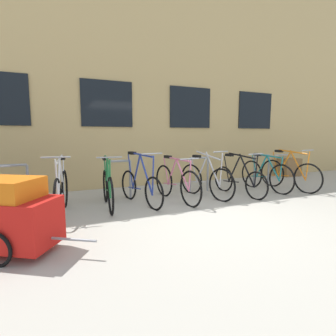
{
  "coord_description": "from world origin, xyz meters",
  "views": [
    {
      "loc": [
        -2.43,
        -3.61,
        1.4
      ],
      "look_at": [
        -0.19,
        1.6,
        0.68
      ],
      "focal_mm": 27.58,
      "sensor_mm": 36.0,
      "label": 1
    }
  ],
  "objects_px": {
    "bicycle_black": "(239,179)",
    "bicycle_pink": "(176,183)",
    "bicycle_white": "(61,192)",
    "bicycle_green": "(108,188)",
    "bicycle_silver": "(206,180)",
    "bicycle_blue": "(140,186)",
    "bicycle_orange": "(289,174)",
    "bike_trailer": "(14,215)",
    "planter_box": "(289,167)",
    "bicycle_teal": "(266,175)"
  },
  "relations": [
    {
      "from": "bicycle_silver",
      "to": "bicycle_black",
      "type": "xyz_separation_m",
      "value": [
        0.83,
        -0.12,
        -0.03
      ]
    },
    {
      "from": "bicycle_green",
      "to": "planter_box",
      "type": "xyz_separation_m",
      "value": [
        6.47,
        1.46,
        -0.08
      ]
    },
    {
      "from": "bicycle_green",
      "to": "bicycle_white",
      "type": "bearing_deg",
      "value": -172.32
    },
    {
      "from": "bicycle_blue",
      "to": "bicycle_pink",
      "type": "xyz_separation_m",
      "value": [
        0.78,
        -0.06,
        0.01
      ]
    },
    {
      "from": "bicycle_teal",
      "to": "bicycle_silver",
      "type": "bearing_deg",
      "value": -179.35
    },
    {
      "from": "bicycle_green",
      "to": "bicycle_black",
      "type": "height_order",
      "value": "bicycle_green"
    },
    {
      "from": "bicycle_white",
      "to": "bicycle_pink",
      "type": "bearing_deg",
      "value": 0.98
    },
    {
      "from": "bicycle_pink",
      "to": "bicycle_black",
      "type": "bearing_deg",
      "value": -3.12
    },
    {
      "from": "bicycle_green",
      "to": "bicycle_teal",
      "type": "bearing_deg",
      "value": -0.22
    },
    {
      "from": "bicycle_silver",
      "to": "bicycle_white",
      "type": "xyz_separation_m",
      "value": [
        -3.03,
        -0.08,
        0.01
      ]
    },
    {
      "from": "bicycle_black",
      "to": "bicycle_orange",
      "type": "relative_size",
      "value": 0.94
    },
    {
      "from": "bicycle_teal",
      "to": "bicycle_orange",
      "type": "bearing_deg",
      "value": -13.55
    },
    {
      "from": "bicycle_silver",
      "to": "bicycle_blue",
      "type": "bearing_deg",
      "value": 179.17
    },
    {
      "from": "bicycle_black",
      "to": "planter_box",
      "type": "height_order",
      "value": "bicycle_black"
    },
    {
      "from": "bicycle_black",
      "to": "bicycle_pink",
      "type": "height_order",
      "value": "bicycle_black"
    },
    {
      "from": "bicycle_green",
      "to": "bicycle_white",
      "type": "relative_size",
      "value": 0.95
    },
    {
      "from": "bicycle_teal",
      "to": "bicycle_pink",
      "type": "height_order",
      "value": "bicycle_pink"
    },
    {
      "from": "bicycle_orange",
      "to": "bicycle_white",
      "type": "xyz_separation_m",
      "value": [
        -5.46,
        0.06,
        -0.0
      ]
    },
    {
      "from": "bicycle_blue",
      "to": "bicycle_green",
      "type": "relative_size",
      "value": 1.0
    },
    {
      "from": "bicycle_white",
      "to": "bicycle_green",
      "type": "bearing_deg",
      "value": 7.68
    },
    {
      "from": "bicycle_orange",
      "to": "planter_box",
      "type": "height_order",
      "value": "bicycle_orange"
    },
    {
      "from": "bicycle_black",
      "to": "bike_trailer",
      "type": "height_order",
      "value": "bicycle_black"
    },
    {
      "from": "bicycle_white",
      "to": "bike_trailer",
      "type": "distance_m",
      "value": 1.56
    },
    {
      "from": "bicycle_orange",
      "to": "bike_trailer",
      "type": "height_order",
      "value": "bicycle_orange"
    },
    {
      "from": "bicycle_black",
      "to": "planter_box",
      "type": "bearing_deg",
      "value": 25.15
    },
    {
      "from": "planter_box",
      "to": "bicycle_teal",
      "type": "bearing_deg",
      "value": -149.37
    },
    {
      "from": "bicycle_white",
      "to": "planter_box",
      "type": "bearing_deg",
      "value": 12.12
    },
    {
      "from": "bicycle_silver",
      "to": "bicycle_green",
      "type": "bearing_deg",
      "value": 179.06
    },
    {
      "from": "bike_trailer",
      "to": "bicycle_teal",
      "type": "bearing_deg",
      "value": 16.23
    },
    {
      "from": "bike_trailer",
      "to": "bicycle_pink",
      "type": "bearing_deg",
      "value": 28.1
    },
    {
      "from": "bicycle_green",
      "to": "bicycle_black",
      "type": "relative_size",
      "value": 0.99
    },
    {
      "from": "bicycle_black",
      "to": "bicycle_teal",
      "type": "bearing_deg",
      "value": 8.62
    },
    {
      "from": "bicycle_black",
      "to": "bicycle_white",
      "type": "xyz_separation_m",
      "value": [
        -3.86,
        0.05,
        0.04
      ]
    },
    {
      "from": "bicycle_teal",
      "to": "bicycle_white",
      "type": "xyz_separation_m",
      "value": [
        -4.82,
        -0.1,
        0.01
      ]
    },
    {
      "from": "bicycle_blue",
      "to": "planter_box",
      "type": "distance_m",
      "value": 5.99
    },
    {
      "from": "bicycle_silver",
      "to": "bicycle_green",
      "type": "relative_size",
      "value": 1.0
    },
    {
      "from": "bicycle_white",
      "to": "bicycle_blue",
      "type": "bearing_deg",
      "value": 3.79
    },
    {
      "from": "bicycle_silver",
      "to": "bicycle_black",
      "type": "bearing_deg",
      "value": -8.5
    },
    {
      "from": "bicycle_silver",
      "to": "bike_trailer",
      "type": "distance_m",
      "value": 3.88
    },
    {
      "from": "bicycle_teal",
      "to": "planter_box",
      "type": "relative_size",
      "value": 2.45
    },
    {
      "from": "bicycle_black",
      "to": "bicycle_white",
      "type": "relative_size",
      "value": 0.96
    },
    {
      "from": "bicycle_black",
      "to": "bicycle_silver",
      "type": "bearing_deg",
      "value": 171.5
    },
    {
      "from": "bicycle_silver",
      "to": "bicycle_teal",
      "type": "xyz_separation_m",
      "value": [
        1.79,
        0.02,
        -0.0
      ]
    },
    {
      "from": "bicycle_teal",
      "to": "planter_box",
      "type": "bearing_deg",
      "value": 30.63
    },
    {
      "from": "bicycle_teal",
      "to": "bicycle_pink",
      "type": "xyz_separation_m",
      "value": [
        -2.55,
        -0.06,
        0.0
      ]
    },
    {
      "from": "bicycle_silver",
      "to": "bicycle_black",
      "type": "relative_size",
      "value": 0.98
    },
    {
      "from": "bicycle_teal",
      "to": "bicycle_pink",
      "type": "bearing_deg",
      "value": -178.69
    },
    {
      "from": "bicycle_blue",
      "to": "planter_box",
      "type": "bearing_deg",
      "value": 14.19
    },
    {
      "from": "bicycle_pink",
      "to": "bicycle_silver",
      "type": "bearing_deg",
      "value": 2.88
    },
    {
      "from": "bicycle_blue",
      "to": "bicycle_black",
      "type": "bearing_deg",
      "value": -3.55
    }
  ]
}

